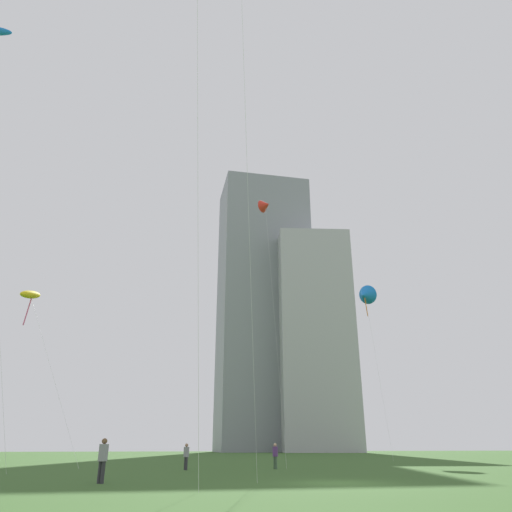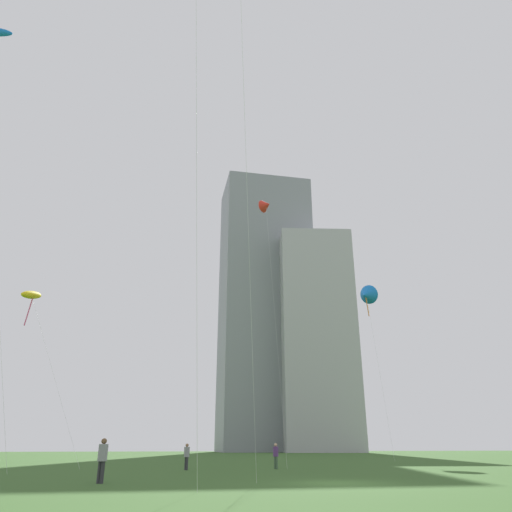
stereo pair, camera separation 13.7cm
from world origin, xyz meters
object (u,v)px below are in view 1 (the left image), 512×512
at_px(person_standing_3, 275,454).
at_px(kite_flying_3, 30,295).
at_px(kite_flying_0, 365,295).
at_px(person_standing_2, 186,455).
at_px(person_standing_0, 103,457).
at_px(distant_highrise_1, 315,338).
at_px(kite_flying_2, 265,205).
at_px(distant_highrise_0, 263,308).

bearing_deg(person_standing_3, kite_flying_3, 42.17).
bearing_deg(kite_flying_0, person_standing_2, -141.81).
xyz_separation_m(person_standing_0, distant_highrise_1, (47.79, 100.30, 28.25)).
bearing_deg(kite_flying_2, person_standing_3, -98.77).
bearing_deg(kite_flying_3, person_standing_2, -32.59).
bearing_deg(distant_highrise_0, person_standing_0, -105.97).
distance_m(person_standing_0, distant_highrise_1, 114.64).
distance_m(kite_flying_2, distant_highrise_0, 99.08).
relative_size(person_standing_2, distant_highrise_1, 0.03).
xyz_separation_m(kite_flying_3, distant_highrise_0, (44.82, 91.36, 26.19)).
height_order(kite_flying_0, distant_highrise_1, distant_highrise_1).
xyz_separation_m(person_standing_0, distant_highrise_0, (36.14, 111.87, 39.11)).
height_order(person_standing_3, kite_flying_2, kite_flying_2).
height_order(person_standing_2, distant_highrise_1, distant_highrise_1).
distance_m(person_standing_0, distant_highrise_0, 123.90).
bearing_deg(kite_flying_0, distant_highrise_0, 84.84).
distance_m(person_standing_0, kite_flying_3, 25.75).
bearing_deg(distant_highrise_1, person_standing_3, -101.77).
distance_m(person_standing_2, distant_highrise_1, 102.32).
bearing_deg(person_standing_2, distant_highrise_1, 128.57).
height_order(person_standing_3, kite_flying_3, kite_flying_3).
distance_m(person_standing_0, kite_flying_0, 45.96).
xyz_separation_m(person_standing_3, distant_highrise_1, (36.55, 88.44, 28.33)).
distance_m(person_standing_0, kite_flying_2, 30.88).
relative_size(person_standing_2, kite_flying_3, 0.11).
bearing_deg(distant_highrise_1, kite_flying_3, -114.60).
bearing_deg(person_standing_2, person_standing_0, -48.02).
height_order(person_standing_2, kite_flying_0, kite_flying_0).
relative_size(person_standing_0, distant_highrise_0, 0.02).
relative_size(kite_flying_3, distant_highrise_1, 0.25).
bearing_deg(kite_flying_2, distant_highrise_1, 66.74).
height_order(kite_flying_0, distant_highrise_0, distant_highrise_0).
xyz_separation_m(kite_flying_2, distant_highrise_1, (35.73, 83.13, 5.60)).
relative_size(kite_flying_0, distant_highrise_0, 0.26).
height_order(person_standing_3, distant_highrise_0, distant_highrise_0).
distance_m(person_standing_2, kite_flying_2, 24.43).
height_order(person_standing_0, kite_flying_3, kite_flying_3).
relative_size(kite_flying_0, distant_highrise_1, 0.36).
bearing_deg(distant_highrise_0, kite_flying_0, -93.24).
xyz_separation_m(person_standing_3, kite_flying_2, (0.82, 5.31, 22.73)).
distance_m(kite_flying_0, kite_flying_3, 39.23).
distance_m(person_standing_3, kite_flying_0, 31.75).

